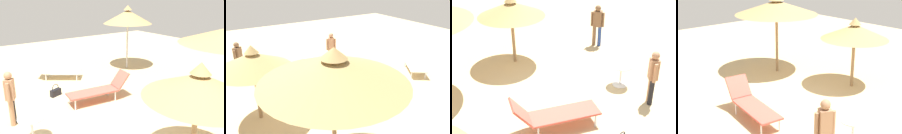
{
  "view_description": "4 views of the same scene",
  "coord_description": "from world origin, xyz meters",
  "views": [
    {
      "loc": [
        3.62,
        5.25,
        3.43
      ],
      "look_at": [
        -0.49,
        -0.38,
        1.27
      ],
      "focal_mm": 38.12,
      "sensor_mm": 36.0,
      "label": 1
    },
    {
      "loc": [
        -6.25,
        4.08,
        4.1
      ],
      "look_at": [
        0.07,
        0.09,
        0.96
      ],
      "focal_mm": 37.21,
      "sensor_mm": 36.0,
      "label": 2
    },
    {
      "loc": [
        -2.68,
        -6.22,
        4.81
      ],
      "look_at": [
        0.27,
        -0.16,
        1.18
      ],
      "focal_mm": 49.94,
      "sensor_mm": 36.0,
      "label": 3
    },
    {
      "loc": [
        6.25,
        -5.26,
        4.09
      ],
      "look_at": [
        -0.66,
        0.75,
        0.99
      ],
      "focal_mm": 53.18,
      "sensor_mm": 36.0,
      "label": 4
    }
  ],
  "objects": [
    {
      "name": "ground",
      "position": [
        0.0,
        0.0,
        -0.05
      ],
      "size": [
        24.0,
        24.0,
        0.1
      ],
      "primitive_type": "cube",
      "color": "tan"
    },
    {
      "name": "parasol_umbrella_back",
      "position": [
        -0.07,
        2.91,
        1.82
      ],
      "size": [
        2.12,
        2.12,
        2.26
      ],
      "color": "olive",
      "rests_on": "ground"
    },
    {
      "name": "side_table_round",
      "position": [
        2.23,
        0.1,
        0.45
      ],
      "size": [
        0.63,
        0.63,
        0.65
      ],
      "color": "silver",
      "rests_on": "ground"
    },
    {
      "name": "lounge_chair_center",
      "position": [
        -0.35,
        -0.85,
        0.44
      ],
      "size": [
        2.14,
        0.86,
        0.91
      ],
      "color": "#CC4C3F",
      "rests_on": "ground"
    },
    {
      "name": "person_standing_edge",
      "position": [
        2.39,
        -1.01,
        0.84
      ],
      "size": [
        0.31,
        0.39,
        1.51
      ],
      "color": "#A57554",
      "rests_on": "ground"
    },
    {
      "name": "parasol_umbrella_far_right",
      "position": [
        -2.83,
        2.01,
        2.35
      ],
      "size": [
        2.92,
        2.92,
        2.81
      ],
      "color": "olive",
      "rests_on": "ground"
    }
  ]
}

